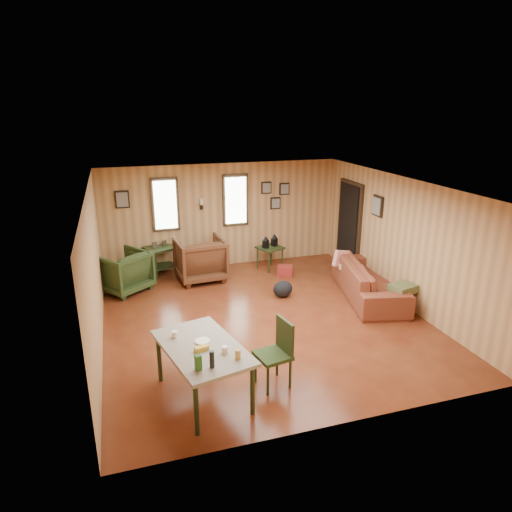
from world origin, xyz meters
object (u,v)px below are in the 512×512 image
(side_table, at_px, (270,246))
(end_table, at_px, (161,255))
(dining_table, at_px, (202,351))
(recliner_brown, at_px, (200,257))
(recliner_green, at_px, (123,270))
(sofa, at_px, (369,274))

(side_table, bearing_deg, end_table, 170.52)
(side_table, relative_size, dining_table, 0.50)
(end_table, bearing_deg, recliner_brown, -37.60)
(end_table, height_order, side_table, side_table)
(end_table, relative_size, dining_table, 0.48)
(recliner_green, distance_m, dining_table, 4.11)
(end_table, bearing_deg, recliner_green, -137.05)
(dining_table, bearing_deg, sofa, 18.09)
(sofa, distance_m, recliner_brown, 3.56)
(sofa, bearing_deg, dining_table, 134.42)
(end_table, bearing_deg, sofa, -33.24)
(recliner_green, bearing_deg, recliner_brown, 149.07)
(sofa, bearing_deg, recliner_brown, 71.09)
(sofa, relative_size, end_table, 3.04)
(recliner_green, relative_size, side_table, 1.13)
(side_table, xyz_separation_m, dining_table, (-2.41, -4.38, 0.13))
(recliner_brown, bearing_deg, recliner_green, 1.74)
(end_table, xyz_separation_m, dining_table, (0.03, -4.79, 0.25))
(recliner_green, relative_size, dining_table, 0.57)
(recliner_brown, height_order, end_table, recliner_brown)
(recliner_green, bearing_deg, sofa, 122.74)
(recliner_green, bearing_deg, side_table, 149.46)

